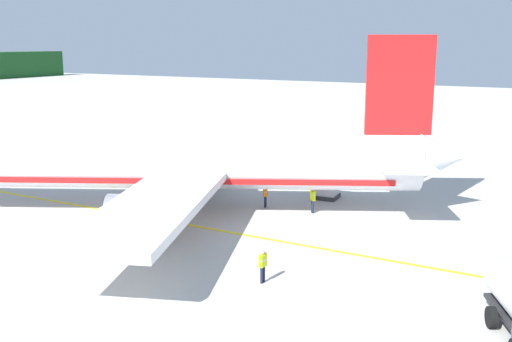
% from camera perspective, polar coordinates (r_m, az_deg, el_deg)
% --- Properties ---
extents(ground, '(240.00, 320.00, 0.20)m').
position_cam_1_polar(ground, '(67.25, -18.47, 1.62)').
color(ground, '#B7B5AD').
extents(airliner_foreground, '(32.68, 38.69, 11.90)m').
position_cam_1_polar(airliner_foreground, '(41.69, -8.95, 0.84)').
color(airliner_foreground, silver).
rests_on(airliner_foreground, ground).
extents(cargo_container_near, '(1.76, 1.76, 2.04)m').
position_cam_1_polar(cargo_container_near, '(45.04, 6.77, -1.41)').
color(cargo_container_near, '#333338').
rests_on(cargo_container_near, ground).
extents(crew_marshaller, '(0.47, 0.50, 1.78)m').
position_cam_1_polar(crew_marshaller, '(41.15, 5.40, -2.55)').
color(crew_marshaller, '#191E33').
rests_on(crew_marshaller, ground).
extents(crew_loader_left, '(0.61, 0.33, 1.65)m').
position_cam_1_polar(crew_loader_left, '(42.39, 0.89, -2.18)').
color(crew_loader_left, '#191E33').
rests_on(crew_loader_left, ground).
extents(crew_loader_right, '(0.63, 0.28, 1.68)m').
position_cam_1_polar(crew_loader_right, '(29.36, 0.64, -8.74)').
color(crew_loader_right, '#191E33').
rests_on(crew_loader_right, ground).
extents(apron_guide_line, '(0.30, 60.00, 0.01)m').
position_cam_1_polar(apron_guide_line, '(38.32, -5.36, -5.30)').
color(apron_guide_line, yellow).
rests_on(apron_guide_line, ground).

